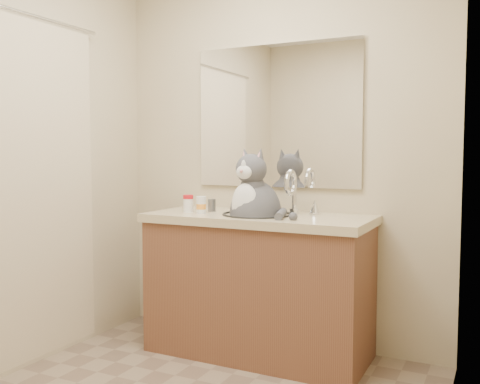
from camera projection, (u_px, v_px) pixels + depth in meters
The scene contains 8 objects.
room at pixel (166, 157), 2.30m from camera, with size 2.22×2.52×2.42m.
vanity at pixel (258, 282), 3.21m from camera, with size 1.34×0.59×1.12m.
mirror at pixel (276, 116), 3.38m from camera, with size 1.10×0.02×0.90m, color white.
shower_curtain at pixel (14, 188), 2.87m from camera, with size 0.02×1.30×1.93m.
cat at pixel (255, 209), 3.17m from camera, with size 0.43×0.40×0.61m.
pill_bottle_redcap at pixel (188, 203), 3.30m from camera, with size 0.07×0.07×0.11m.
pill_bottle_orange at pixel (201, 205), 3.25m from camera, with size 0.06×0.06×0.10m.
grey_canister at pixel (212, 205), 3.35m from camera, with size 0.05×0.05×0.08m.
Camera 1 is at (1.31, -1.92, 1.22)m, focal length 40.00 mm.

